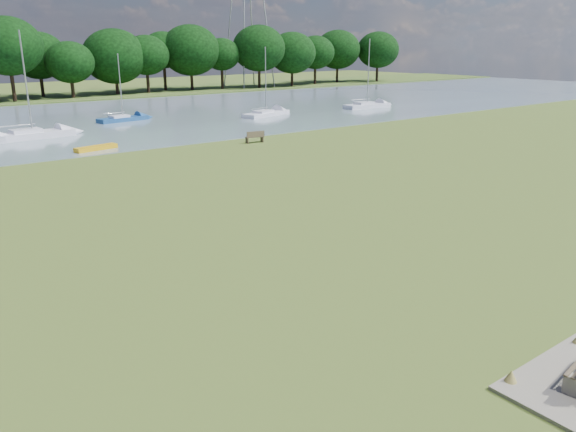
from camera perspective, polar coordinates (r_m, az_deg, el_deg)
ground at (r=23.97m, az=-2.65°, el=-2.02°), size 220.00×220.00×0.00m
river at (r=62.49m, az=-25.47°, el=8.28°), size 220.00×40.00×0.10m
riverbank_bench at (r=46.67m, az=-3.38°, el=8.03°), size 1.64×0.73×0.97m
kayak at (r=45.56m, az=-18.93°, el=6.56°), size 3.41×1.46×0.33m
tree_line at (r=88.70m, az=-25.94°, el=14.57°), size 152.96×8.95×10.84m
sailboat_2 at (r=53.24m, az=-24.60°, el=7.73°), size 6.92×2.62×8.86m
sailboat_3 at (r=64.02m, az=-2.29°, el=10.48°), size 6.78×3.68×7.45m
sailboat_4 at (r=72.74m, az=7.99°, el=11.19°), size 6.65×2.03×8.35m
sailboat_6 at (r=61.97m, az=-16.46°, el=9.58°), size 5.61×2.43×6.83m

